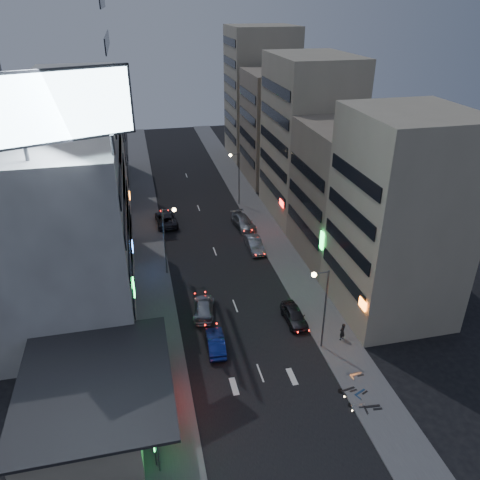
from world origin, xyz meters
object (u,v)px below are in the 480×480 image
object	(u,v)px
parked_car_left	(166,219)
scooter_black_a	(380,399)
parked_car_right_far	(243,222)
parked_car_right_near	(294,315)
person	(342,332)
scooter_blue	(364,384)
parked_car_right_mid	(254,244)
scooter_silver_a	(365,399)
road_car_silver	(204,308)
scooter_black_b	(355,381)
road_car_blue	(216,342)
scooter_silver_b	(362,367)

from	to	relation	value
parked_car_left	scooter_black_a	bearing A→B (deg)	107.55
parked_car_right_far	parked_car_right_near	bearing A→B (deg)	-97.62
person	scooter_blue	distance (m)	6.20
parked_car_left	parked_car_right_mid	bearing A→B (deg)	132.98
parked_car_right_mid	scooter_silver_a	xyz separation A→B (m)	(2.13, -26.51, -0.17)
parked_car_right_far	scooter_black_a	xyz separation A→B (m)	(3.10, -33.48, -0.08)
scooter_blue	parked_car_left	bearing A→B (deg)	-2.76
scooter_black_a	person	bearing A→B (deg)	2.49
parked_car_right_far	person	distance (m)	25.74
road_car_silver	scooter_silver_a	world-z (taller)	road_car_silver
parked_car_right_mid	scooter_silver_a	bearing A→B (deg)	-85.89
parked_car_right_mid	parked_car_right_far	size ratio (longest dim) A/B	0.87
person	scooter_black_a	world-z (taller)	person
scooter_black_a	scooter_blue	bearing A→B (deg)	18.63
scooter_silver_a	parked_car_right_near	bearing A→B (deg)	18.75
parked_car_right_near	scooter_silver_a	bearing A→B (deg)	-80.86
scooter_blue	scooter_black_b	world-z (taller)	scooter_black_b
scooter_blue	scooter_black_b	bearing A→B (deg)	37.06
parked_car_left	road_car_blue	world-z (taller)	parked_car_left
parked_car_left	parked_car_right_far	size ratio (longest dim) A/B	1.07
road_car_silver	road_car_blue	bearing A→B (deg)	102.93
parked_car_right_mid	scooter_silver_b	world-z (taller)	parked_car_right_mid
scooter_blue	scooter_silver_b	distance (m)	1.91
scooter_silver_a	scooter_blue	distance (m)	1.63
road_car_blue	scooter_silver_b	bearing A→B (deg)	156.93
scooter_black_a	scooter_silver_a	xyz separation A→B (m)	(-1.09, 0.33, -0.11)
parked_car_right_near	scooter_blue	size ratio (longest dim) A/B	2.65
parked_car_right_mid	scooter_blue	xyz separation A→B (m)	(2.77, -25.01, -0.16)
parked_car_right_near	scooter_black_b	bearing A→B (deg)	-79.14
person	parked_car_left	bearing A→B (deg)	-94.62
parked_car_right_far	road_car_silver	world-z (taller)	parked_car_right_far
parked_car_right_mid	road_car_silver	size ratio (longest dim) A/B	0.97
road_car_blue	scooter_silver_b	distance (m)	12.88
road_car_silver	scooter_black_b	world-z (taller)	road_car_silver
parked_car_left	scooter_silver_b	distance (m)	35.94
scooter_silver_a	scooter_black_b	distance (m)	1.89
person	parked_car_right_near	bearing A→B (deg)	-77.31
parked_car_left	road_car_blue	bearing A→B (deg)	91.97
scooter_black_a	scooter_black_b	xyz separation A→B (m)	(-1.13, 2.22, -0.06)
parked_car_right_far	scooter_black_b	size ratio (longest dim) A/B	3.07
parked_car_right_near	scooter_silver_a	xyz separation A→B (m)	(2.00, -11.33, -0.14)
scooter_blue	road_car_blue	bearing A→B (deg)	31.91
parked_car_right_near	parked_car_left	bearing A→B (deg)	111.35
parked_car_right_mid	scooter_silver_a	distance (m)	26.59
parked_car_left	scooter_silver_a	xyz separation A→B (m)	(12.32, -36.55, -0.21)
person	scooter_black_b	xyz separation A→B (m)	(-1.44, -5.75, -0.33)
parked_car_left	scooter_black_b	size ratio (longest dim) A/B	3.30
road_car_silver	parked_car_right_mid	bearing A→B (deg)	-114.33
road_car_silver	scooter_silver_a	xyz separation A→B (m)	(10.43, -14.61, -0.10)
scooter_black_a	scooter_black_b	bearing A→B (deg)	31.74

